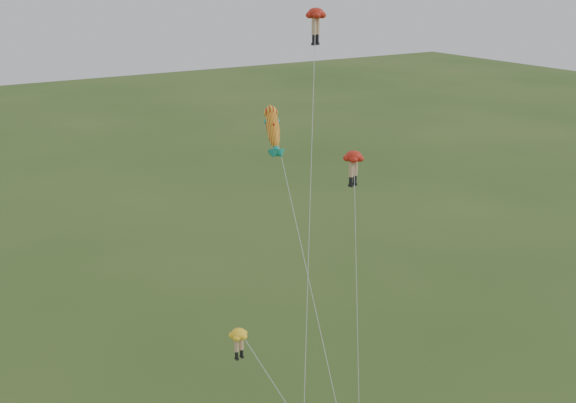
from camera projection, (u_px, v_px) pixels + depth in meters
legs_kite_red_high at (315, 26)px, 39.36m from camera, size 8.64×11.74×24.10m
legs_kite_red_mid at (354, 164)px, 39.42m from camera, size 5.01×7.86×15.80m
legs_kite_yellow at (243, 343)px, 32.54m from camera, size 4.34×5.84×9.08m
fish_kite at (273, 128)px, 38.75m from camera, size 2.84×13.19×18.75m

